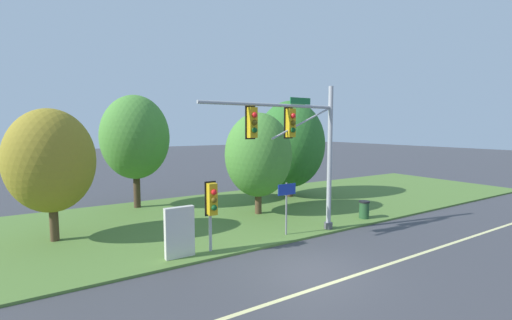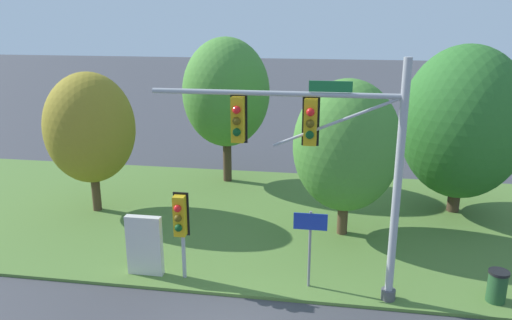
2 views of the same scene
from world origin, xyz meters
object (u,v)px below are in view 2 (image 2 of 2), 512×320
at_px(tree_left_of_mast, 226,93).
at_px(tree_mid_verge, 463,123).
at_px(trash_bin, 497,286).
at_px(pedestrian_signal_near_kerb, 180,220).
at_px(route_sign_post, 310,236).
at_px(tree_behind_signpost, 346,146).
at_px(info_kiosk, 145,246).
at_px(tree_nearest_road, 90,128).
at_px(traffic_signal_mast, 328,151).

bearing_deg(tree_left_of_mast, tree_mid_verge, -13.05).
height_order(tree_left_of_mast, trash_bin, tree_left_of_mast).
bearing_deg(tree_left_of_mast, pedestrian_signal_near_kerb, -85.97).
distance_m(route_sign_post, tree_behind_signpost, 4.37).
bearing_deg(tree_left_of_mast, info_kiosk, -93.62).
xyz_separation_m(tree_mid_verge, trash_bin, (-0.24, -6.76, -3.19)).
distance_m(pedestrian_signal_near_kerb, tree_left_of_mast, 9.63).
relative_size(tree_nearest_road, tree_mid_verge, 0.84).
height_order(tree_nearest_road, tree_mid_verge, tree_mid_verge).
height_order(pedestrian_signal_near_kerb, tree_left_of_mast, tree_left_of_mast).
height_order(tree_behind_signpost, trash_bin, tree_behind_signpost).
relative_size(tree_nearest_road, tree_left_of_mast, 0.83).
relative_size(tree_mid_verge, trash_bin, 7.17).
relative_size(route_sign_post, trash_bin, 2.55).
bearing_deg(traffic_signal_mast, route_sign_post, 140.82).
bearing_deg(info_kiosk, pedestrian_signal_near_kerb, -8.76).
xyz_separation_m(traffic_signal_mast, tree_nearest_road, (-9.31, 4.94, -0.84)).
bearing_deg(tree_mid_verge, pedestrian_signal_near_kerb, -142.63).
bearing_deg(trash_bin, tree_left_of_mast, 136.79).
distance_m(pedestrian_signal_near_kerb, tree_behind_signpost, 6.45).
relative_size(tree_left_of_mast, tree_behind_signpost, 1.20).
bearing_deg(route_sign_post, tree_behind_signpost, 75.81).
height_order(tree_nearest_road, trash_bin, tree_nearest_road).
distance_m(route_sign_post, info_kiosk, 5.05).
bearing_deg(tree_behind_signpost, traffic_signal_mast, -97.66).
relative_size(pedestrian_signal_near_kerb, tree_left_of_mast, 0.41).
relative_size(tree_behind_signpost, tree_mid_verge, 0.85).
bearing_deg(tree_behind_signpost, tree_left_of_mast, 136.21).
bearing_deg(info_kiosk, tree_nearest_road, 129.92).
xyz_separation_m(pedestrian_signal_near_kerb, info_kiosk, (-1.24, 0.19, -1.01)).
relative_size(tree_mid_verge, info_kiosk, 3.51).
relative_size(pedestrian_signal_near_kerb, trash_bin, 2.97).
height_order(traffic_signal_mast, trash_bin, traffic_signal_mast).
distance_m(pedestrian_signal_near_kerb, trash_bin, 9.11).
distance_m(tree_nearest_road, tree_mid_verge, 14.52).
relative_size(pedestrian_signal_near_kerb, tree_mid_verge, 0.42).
relative_size(traffic_signal_mast, route_sign_post, 2.87).
bearing_deg(tree_nearest_road, tree_left_of_mast, 45.22).
relative_size(traffic_signal_mast, tree_left_of_mast, 1.01).
xyz_separation_m(tree_nearest_road, tree_mid_verge, (14.35, 2.21, 0.24)).
height_order(traffic_signal_mast, route_sign_post, traffic_signal_mast).
bearing_deg(route_sign_post, tree_left_of_mast, 115.94).
height_order(route_sign_post, tree_left_of_mast, tree_left_of_mast).
bearing_deg(tree_nearest_road, traffic_signal_mast, -27.93).
bearing_deg(tree_behind_signpost, pedestrian_signal_near_kerb, -138.88).
height_order(pedestrian_signal_near_kerb, route_sign_post, pedestrian_signal_near_kerb).
distance_m(pedestrian_signal_near_kerb, route_sign_post, 3.79).
distance_m(traffic_signal_mast, tree_left_of_mast, 10.61).
distance_m(tree_left_of_mast, info_kiosk, 9.74).
relative_size(traffic_signal_mast, tree_behind_signpost, 1.20).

